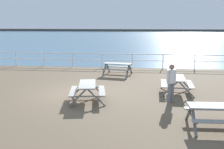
{
  "coord_description": "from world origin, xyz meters",
  "views": [
    {
      "loc": [
        3.03,
        -12.34,
        3.38
      ],
      "look_at": [
        1.55,
        0.87,
        0.8
      ],
      "focal_mm": 43.02,
      "sensor_mm": 36.0,
      "label": 1
    }
  ],
  "objects_px": {
    "picnic_table_near_right": "(216,111)",
    "picnic_table_far_left": "(118,66)",
    "visitor": "(171,81)",
    "picnic_table_near_left": "(87,88)",
    "picnic_table_mid_centre": "(177,81)"
  },
  "relations": [
    {
      "from": "picnic_table_near_right",
      "to": "picnic_table_far_left",
      "type": "height_order",
      "value": "same"
    },
    {
      "from": "picnic_table_far_left",
      "to": "visitor",
      "type": "relative_size",
      "value": 1.23
    },
    {
      "from": "picnic_table_near_left",
      "to": "visitor",
      "type": "xyz_separation_m",
      "value": [
        3.59,
        0.18,
        0.36
      ]
    },
    {
      "from": "picnic_table_near_right",
      "to": "picnic_table_far_left",
      "type": "xyz_separation_m",
      "value": [
        -3.99,
        8.65,
        0.0
      ]
    },
    {
      "from": "picnic_table_near_left",
      "to": "picnic_table_near_right",
      "type": "relative_size",
      "value": 1.09
    },
    {
      "from": "picnic_table_mid_centre",
      "to": "picnic_table_far_left",
      "type": "bearing_deg",
      "value": 41.01
    },
    {
      "from": "picnic_table_near_left",
      "to": "visitor",
      "type": "distance_m",
      "value": 3.62
    },
    {
      "from": "picnic_table_mid_centre",
      "to": "picnic_table_far_left",
      "type": "relative_size",
      "value": 0.92
    },
    {
      "from": "picnic_table_mid_centre",
      "to": "visitor",
      "type": "distance_m",
      "value": 1.75
    },
    {
      "from": "picnic_table_near_right",
      "to": "visitor",
      "type": "bearing_deg",
      "value": 110.45
    },
    {
      "from": "picnic_table_near_left",
      "to": "visitor",
      "type": "bearing_deg",
      "value": -97.03
    },
    {
      "from": "picnic_table_near_left",
      "to": "visitor",
      "type": "relative_size",
      "value": 1.22
    },
    {
      "from": "picnic_table_near_right",
      "to": "picnic_table_mid_centre",
      "type": "xyz_separation_m",
      "value": [
        -0.7,
        4.42,
        0.0
      ]
    },
    {
      "from": "picnic_table_near_right",
      "to": "picnic_table_mid_centre",
      "type": "relative_size",
      "value": 0.99
    },
    {
      "from": "picnic_table_far_left",
      "to": "picnic_table_near_left",
      "type": "bearing_deg",
      "value": -86.37
    }
  ]
}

